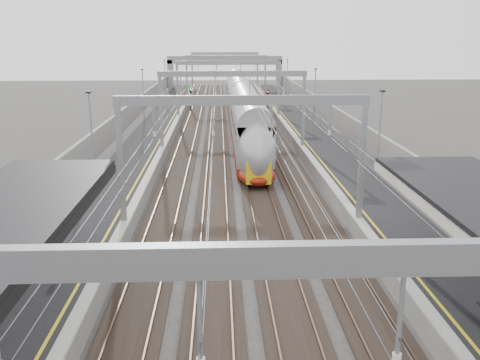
{
  "coord_description": "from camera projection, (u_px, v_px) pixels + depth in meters",
  "views": [
    {
      "loc": [
        -1.18,
        -5.1,
        10.46
      ],
      "look_at": [
        0.0,
        25.13,
        2.33
      ],
      "focal_mm": 40.0,
      "sensor_mm": 36.0,
      "label": 1
    }
  ],
  "objects": [
    {
      "name": "platform_left",
      "position": [
        148.0,
        145.0,
        50.67
      ],
      "size": [
        4.0,
        120.0,
        1.0
      ],
      "primitive_type": "cube",
      "color": "black",
      "rests_on": "ground"
    },
    {
      "name": "platform_right",
      "position": [
        315.0,
        144.0,
        51.27
      ],
      "size": [
        4.0,
        120.0,
        1.0
      ],
      "primitive_type": "cube",
      "color": "black",
      "rests_on": "ground"
    },
    {
      "name": "tracks",
      "position": [
        232.0,
        149.0,
        51.09
      ],
      "size": [
        11.4,
        140.0,
        0.2
      ],
      "color": "black",
      "rests_on": "ground"
    },
    {
      "name": "overhead_line",
      "position": [
        230.0,
        79.0,
        55.89
      ],
      "size": [
        13.0,
        140.0,
        6.6
      ],
      "color": "gray",
      "rests_on": "platform_left"
    },
    {
      "name": "overbridge",
      "position": [
        225.0,
        64.0,
        102.8
      ],
      "size": [
        22.0,
        2.2,
        6.9
      ],
      "color": "gray",
      "rests_on": "ground"
    },
    {
      "name": "wall_left",
      "position": [
        113.0,
        134.0,
        50.26
      ],
      "size": [
        0.3,
        120.0,
        3.2
      ],
      "primitive_type": "cube",
      "color": "gray",
      "rests_on": "ground"
    },
    {
      "name": "wall_right",
      "position": [
        349.0,
        132.0,
        51.11
      ],
      "size": [
        0.3,
        120.0,
        3.2
      ],
      "primitive_type": "cube",
      "color": "gray",
      "rests_on": "ground"
    },
    {
      "name": "train",
      "position": [
        243.0,
        114.0,
        59.5
      ],
      "size": [
        2.8,
        51.08,
        4.43
      ],
      "color": "maroon",
      "rests_on": "ground"
    },
    {
      "name": "signal_green",
      "position": [
        191.0,
        95.0,
        75.72
      ],
      "size": [
        0.32,
        0.32,
        3.48
      ],
      "color": "black",
      "rests_on": "ground"
    },
    {
      "name": "signal_red_near",
      "position": [
        252.0,
        99.0,
        71.77
      ],
      "size": [
        0.32,
        0.32,
        3.48
      ],
      "color": "black",
      "rests_on": "ground"
    },
    {
      "name": "signal_red_far",
      "position": [
        267.0,
        98.0,
        72.6
      ],
      "size": [
        0.32,
        0.32,
        3.48
      ],
      "color": "black",
      "rests_on": "ground"
    }
  ]
}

